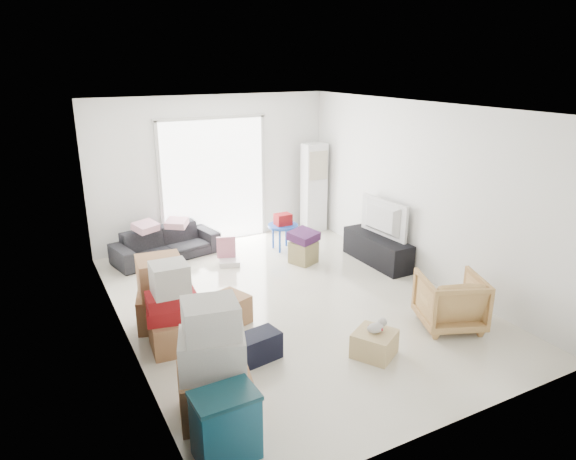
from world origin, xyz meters
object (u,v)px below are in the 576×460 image
Objects in this scene: ac_tower at (314,188)px; tv_console at (377,249)px; television at (378,232)px; storage_bins at (226,425)px; sofa at (166,239)px; armchair at (450,298)px; ottoman at (303,252)px; kids_table at (283,224)px; wood_crate at (374,344)px.

ac_tower reaches higher than tv_console.
television is 4.94m from storage_bins.
tv_console is at bearing -42.74° from sofa.
ottoman is (-0.58, 2.77, -0.20)m from armchair.
kids_table reaches higher than wood_crate.
storage_bins is at bearing -161.43° from wood_crate.
wood_crate is (-0.69, -2.89, -0.04)m from ottoman.
television is 1.39× the size of armchair.
sofa is 4.81m from armchair.
sofa reaches higher than tv_console.
television is at bearing -42.74° from sofa.
ac_tower is 1.33m from kids_table.
ac_tower is 3.09m from sofa.
ottoman is (1.99, -1.30, -0.16)m from sofa.
sofa is 2.06m from kids_table.
sofa is (-3.09, 1.88, -0.19)m from television.
armchair is 3.47m from storage_bins.
kids_table is (-0.58, 3.52, 0.09)m from armchair.
wood_crate is at bearing -103.50° from ottoman.
ottoman is 0.85× the size of wood_crate.
tv_console is 0.79× the size of sofa.
tv_console is at bearing 52.18° from wood_crate.
armchair reaches higher than ottoman.
wood_crate is (-1.80, -2.32, -0.39)m from television.
ottoman is at bearing -89.94° from kids_table.
ac_tower reaches higher than armchair.
armchair reaches higher than tv_console.
television is 1.71× the size of storage_bins.
armchair reaches higher than television.
tv_console reaches higher than ottoman.
television is 1.61× the size of kids_table.
ottoman reaches higher than wood_crate.
armchair is at bearing -80.70° from kids_table.
tv_console is 3.21× the size of wood_crate.
sofa is 4.79× the size of ottoman.
ac_tower is 0.97× the size of sofa.
television is at bearing 0.00° from tv_console.
ac_tower is 1.92m from ottoman.
television is 1.72m from kids_table.
sofa is (-3.04, -0.15, -0.52)m from ac_tower.
storage_bins is (-3.90, -3.02, -0.23)m from television.
kids_table is at bearing 36.43° from television.
television reaches higher than wood_crate.
ottoman is at bearing 152.54° from tv_console.
tv_console is 1.74m from kids_table.
storage_bins reaches higher than ottoman.
sofa is 4.39m from wood_crate.
armchair is at bearing 13.73° from storage_bins.
wood_crate is at bearing -127.82° from tv_console.
ac_tower is 3.98× the size of wood_crate.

